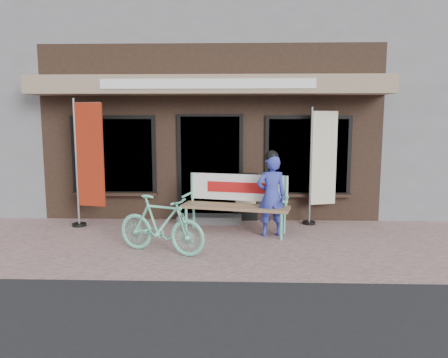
{
  "coord_description": "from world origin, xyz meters",
  "views": [
    {
      "loc": [
        0.59,
        -6.96,
        2.14
      ],
      "look_at": [
        0.33,
        0.7,
        1.05
      ],
      "focal_mm": 35.0,
      "sensor_mm": 36.0,
      "label": 1
    }
  ],
  "objects_px": {
    "menu_stand": "(246,196)",
    "nobori_red": "(88,162)",
    "bicycle": "(161,225)",
    "bench": "(237,199)",
    "person": "(271,194)",
    "nobori_cream": "(322,164)"
  },
  "relations": [
    {
      "from": "menu_stand",
      "to": "nobori_red",
      "type": "bearing_deg",
      "value": -173.88
    },
    {
      "from": "person",
      "to": "bicycle",
      "type": "bearing_deg",
      "value": -158.74
    },
    {
      "from": "nobori_red",
      "to": "menu_stand",
      "type": "distance_m",
      "value": 3.21
    },
    {
      "from": "person",
      "to": "bench",
      "type": "bearing_deg",
      "value": 148.43
    },
    {
      "from": "person",
      "to": "nobori_red",
      "type": "distance_m",
      "value": 3.57
    },
    {
      "from": "person",
      "to": "bicycle",
      "type": "relative_size",
      "value": 1.01
    },
    {
      "from": "bench",
      "to": "menu_stand",
      "type": "height_order",
      "value": "bench"
    },
    {
      "from": "person",
      "to": "menu_stand",
      "type": "xyz_separation_m",
      "value": [
        -0.44,
        1.17,
        -0.26
      ]
    },
    {
      "from": "person",
      "to": "nobori_cream",
      "type": "relative_size",
      "value": 0.67
    },
    {
      "from": "bench",
      "to": "menu_stand",
      "type": "distance_m",
      "value": 0.94
    },
    {
      "from": "bicycle",
      "to": "menu_stand",
      "type": "relative_size",
      "value": 1.54
    },
    {
      "from": "nobori_red",
      "to": "nobori_cream",
      "type": "bearing_deg",
      "value": 18.31
    },
    {
      "from": "nobori_cream",
      "to": "menu_stand",
      "type": "height_order",
      "value": "nobori_cream"
    },
    {
      "from": "bicycle",
      "to": "menu_stand",
      "type": "bearing_deg",
      "value": -9.64
    },
    {
      "from": "nobori_cream",
      "to": "person",
      "type": "bearing_deg",
      "value": -154.31
    },
    {
      "from": "person",
      "to": "bicycle",
      "type": "xyz_separation_m",
      "value": [
        -1.81,
        -1.09,
        -0.3
      ]
    },
    {
      "from": "nobori_cream",
      "to": "bicycle",
      "type": "bearing_deg",
      "value": -160.94
    },
    {
      "from": "bench",
      "to": "nobori_red",
      "type": "height_order",
      "value": "nobori_red"
    },
    {
      "from": "nobori_cream",
      "to": "menu_stand",
      "type": "xyz_separation_m",
      "value": [
        -1.51,
        0.21,
        -0.69
      ]
    },
    {
      "from": "bench",
      "to": "nobori_cream",
      "type": "relative_size",
      "value": 0.88
    },
    {
      "from": "menu_stand",
      "to": "bicycle",
      "type": "bearing_deg",
      "value": -127.12
    },
    {
      "from": "menu_stand",
      "to": "nobori_cream",
      "type": "bearing_deg",
      "value": -13.78
    }
  ]
}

